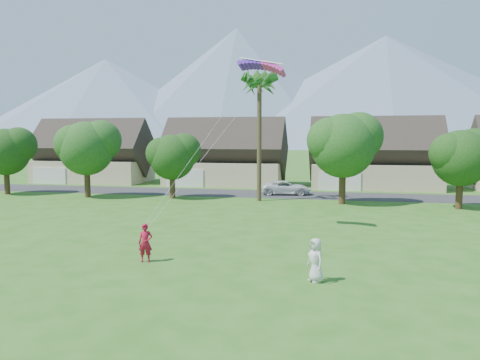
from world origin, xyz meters
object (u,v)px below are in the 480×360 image
(kite_flyer, at_px, (145,243))
(watcher, at_px, (316,260))
(parafoil_kite, at_px, (263,65))
(parked_car, at_px, (286,188))

(kite_flyer, xyz_separation_m, watcher, (8.59, -1.50, -0.01))
(watcher, distance_m, parafoil_kite, 15.03)
(watcher, xyz_separation_m, parafoil_kite, (-4.09, 10.44, 10.01))
(kite_flyer, distance_m, parked_car, 29.18)
(parafoil_kite, bearing_deg, watcher, -59.42)
(parafoil_kite, bearing_deg, kite_flyer, -107.52)
(watcher, distance_m, parked_car, 30.78)
(watcher, xyz_separation_m, parked_car, (-4.69, 30.42, -0.22))
(kite_flyer, xyz_separation_m, parafoil_kite, (4.50, 8.94, 10.00))
(watcher, bearing_deg, kite_flyer, -136.54)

